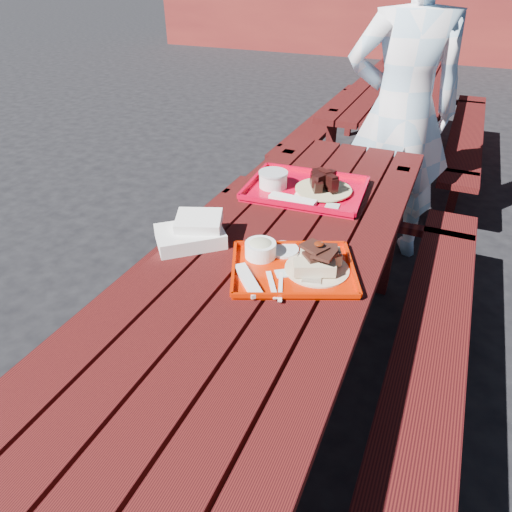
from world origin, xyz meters
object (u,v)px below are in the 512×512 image
object	(u,v)px
person	(401,113)
far_tray	(304,187)
picnic_table_near	(272,294)
near_tray	(293,261)
picnic_table_far	(397,108)

from	to	relation	value
person	far_tray	bearing A→B (deg)	54.86
picnic_table_near	near_tray	distance (m)	0.25
picnic_table_near	near_tray	world-z (taller)	near_tray
picnic_table_far	near_tray	bearing A→B (deg)	-88.07
picnic_table_near	near_tray	bearing A→B (deg)	-37.20
far_tray	person	bearing A→B (deg)	74.75
picnic_table_far	near_tray	world-z (taller)	near_tray
picnic_table_near	picnic_table_far	distance (m)	2.80
near_tray	picnic_table_near	bearing A→B (deg)	142.80
picnic_table_near	far_tray	world-z (taller)	far_tray
far_tray	person	distance (m)	0.96
near_tray	person	bearing A→B (deg)	86.39
picnic_table_near	picnic_table_far	size ratio (longest dim) A/B	1.00
near_tray	far_tray	xyz separation A→B (m)	(-0.16, 0.58, -0.00)
picnic_table_far	far_tray	distance (m)	2.31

